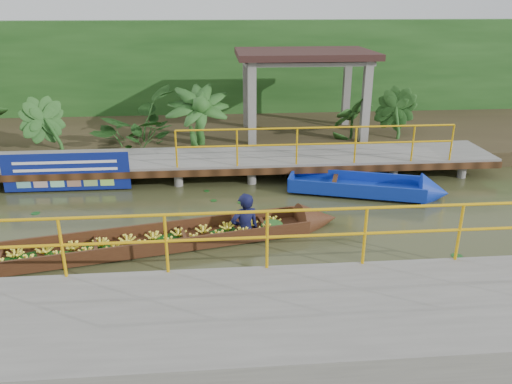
{
  "coord_description": "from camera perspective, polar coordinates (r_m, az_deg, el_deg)",
  "views": [
    {
      "loc": [
        0.01,
        -10.17,
        4.76
      ],
      "look_at": [
        0.93,
        0.5,
        0.6
      ],
      "focal_mm": 35.0,
      "sensor_mm": 36.0,
      "label": 1
    }
  ],
  "objects": [
    {
      "name": "near_dock",
      "position": [
        7.52,
        3.76,
        -15.18
      ],
      "size": [
        18.0,
        2.4,
        1.73
      ],
      "color": "slate",
      "rests_on": "ground"
    },
    {
      "name": "blue_banner",
      "position": [
        13.88,
        -20.87,
        2.16
      ],
      "size": [
        3.25,
        0.04,
        1.02
      ],
      "color": "navy",
      "rests_on": "ground"
    },
    {
      "name": "ground",
      "position": [
        11.23,
        -4.51,
        -3.92
      ],
      "size": [
        80.0,
        80.0,
        0.0
      ],
      "primitive_type": "plane",
      "color": "#31341A",
      "rests_on": "ground"
    },
    {
      "name": "land_strip",
      "position": [
        18.24,
        -4.83,
        6.75
      ],
      "size": [
        30.0,
        8.0,
        0.45
      ],
      "primitive_type": "cube",
      "color": "#2E2517",
      "rests_on": "ground"
    },
    {
      "name": "vendor_boat",
      "position": [
        10.42,
        -10.72,
        -4.71
      ],
      "size": [
        8.68,
        2.63,
        2.12
      ],
      "rotation": [
        0.0,
        0.0,
        0.21
      ],
      "color": "#361A0E",
      "rests_on": "ground"
    },
    {
      "name": "far_dock",
      "position": [
        14.26,
        -4.66,
        3.67
      ],
      "size": [
        16.0,
        2.06,
        1.66
      ],
      "color": "slate",
      "rests_on": "ground"
    },
    {
      "name": "moored_blue_boat",
      "position": [
        13.31,
        15.53,
        0.24
      ],
      "size": [
        4.14,
        2.19,
        0.96
      ],
      "rotation": [
        0.0,
        0.0,
        -0.31
      ],
      "color": "#0E299B",
      "rests_on": "ground"
    },
    {
      "name": "tropical_plants",
      "position": [
        15.9,
        -7.65,
        7.98
      ],
      "size": [
        14.15,
        1.15,
        1.44
      ],
      "color": "#1A4315",
      "rests_on": "ground"
    },
    {
      "name": "foliage_backdrop",
      "position": [
        20.36,
        -5.03,
        13.35
      ],
      "size": [
        30.0,
        0.8,
        4.0
      ],
      "primitive_type": "cube",
      "color": "#1A4315",
      "rests_on": "ground"
    },
    {
      "name": "pavilion",
      "position": [
        16.85,
        5.51,
        14.5
      ],
      "size": [
        4.4,
        3.0,
        3.0
      ],
      "color": "slate",
      "rests_on": "ground"
    }
  ]
}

